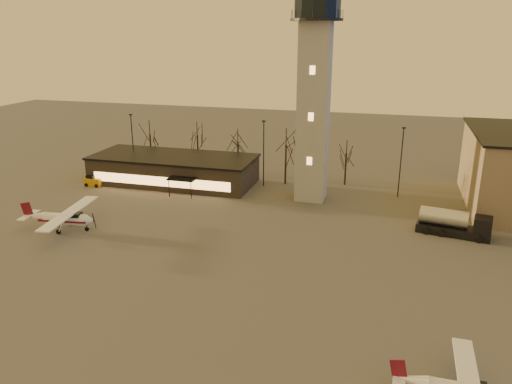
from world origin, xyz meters
TOP-DOWN VIEW (x-y plane):
  - ground at (0.00, 0.00)m, footprint 220.00×220.00m
  - control_tower at (0.00, 30.00)m, footprint 6.80×6.80m
  - terminal at (-21.99, 31.98)m, footprint 25.40×12.20m
  - light_poles at (0.50, 31.00)m, footprint 58.50×12.25m
  - tree_row at (-13.70, 39.16)m, footprint 37.20×9.20m
  - cessna_rear at (-26.04, 10.36)m, footprint 9.70×12.22m
  - fuel_truck at (18.30, 21.27)m, footprint 8.43×3.86m
  - service_cart at (-33.24, 27.00)m, footprint 2.73×1.78m

SIDE VIEW (x-z plane):
  - ground at x=0.00m, z-range 0.00..0.00m
  - service_cart at x=-33.24m, z-range -0.20..1.50m
  - cessna_rear at x=-26.04m, z-range -0.53..2.82m
  - fuel_truck at x=18.30m, z-range -0.32..2.70m
  - terminal at x=-21.99m, z-range 0.01..4.31m
  - light_poles at x=0.50m, z-range 0.34..10.48m
  - tree_row at x=-13.70m, z-range 1.54..10.34m
  - control_tower at x=0.00m, z-range 0.03..32.63m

